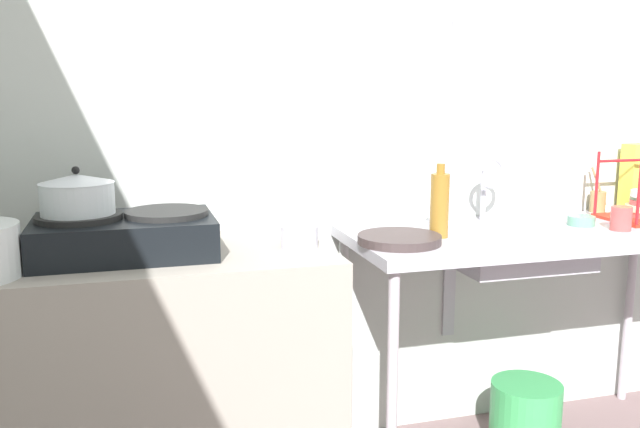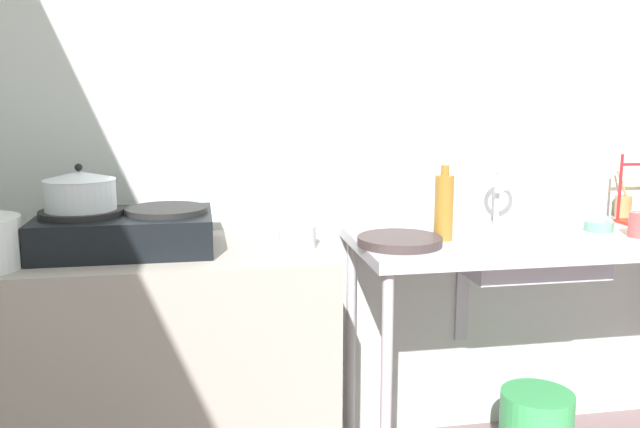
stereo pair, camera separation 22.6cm
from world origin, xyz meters
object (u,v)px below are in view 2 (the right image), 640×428
at_px(sink_basin, 523,253).
at_px(small_bowl_on_drainboard, 599,226).
at_px(bucket_on_floor, 536,428).
at_px(stove, 125,231).
at_px(frying_pan, 400,241).
at_px(utensil_jar, 623,206).
at_px(bottle_by_sink, 444,207).
at_px(cup_by_rack, 640,224).
at_px(percolator, 297,227).
at_px(faucet, 502,180).
at_px(pot_on_left_burner, 80,190).

relative_size(sink_basin, small_bowl_on_drainboard, 4.62).
height_order(sink_basin, bucket_on_floor, sink_basin).
height_order(stove, sink_basin, stove).
distance_m(sink_basin, frying_pan, 0.48).
bearing_deg(utensil_jar, bucket_on_floor, -150.04).
bearing_deg(frying_pan, bottle_by_sink, 17.73).
xyz_separation_m(frying_pan, bucket_on_floor, (0.55, 0.05, -0.74)).
bearing_deg(cup_by_rack, utensil_jar, 64.07).
bearing_deg(sink_basin, bucket_on_floor, -10.28).
relative_size(cup_by_rack, bottle_by_sink, 0.34).
bearing_deg(cup_by_rack, bottle_by_sink, 173.45).
bearing_deg(frying_pan, utensil_jar, 17.27).
height_order(percolator, bucket_on_floor, percolator).
distance_m(stove, faucet, 1.36).
bearing_deg(pot_on_left_burner, frying_pan, -4.46).
height_order(percolator, bottle_by_sink, bottle_by_sink).
relative_size(percolator, sink_basin, 0.29).
bearing_deg(faucet, cup_by_rack, -33.34).
relative_size(faucet, utensil_jar, 1.37).
relative_size(frying_pan, small_bowl_on_drainboard, 2.76).
xyz_separation_m(utensil_jar, bucket_on_floor, (-0.47, -0.27, -0.78)).
distance_m(bottle_by_sink, bucket_on_floor, 0.93).
bearing_deg(small_bowl_on_drainboard, utensil_jar, 42.48).
height_order(cup_by_rack, bucket_on_floor, cup_by_rack).
bearing_deg(percolator, faucet, 14.62).
bearing_deg(utensil_jar, sink_basin, -155.07).
bearing_deg(cup_by_rack, bucket_on_floor, 166.69).
distance_m(cup_by_rack, bucket_on_floor, 0.83).
distance_m(pot_on_left_burner, bottle_by_sink, 1.18).
xyz_separation_m(bottle_by_sink, utensil_jar, (0.85, 0.26, -0.07)).
distance_m(frying_pan, utensil_jar, 1.07).
relative_size(percolator, bucket_on_floor, 0.50).
xyz_separation_m(pot_on_left_burner, faucet, (1.47, 0.16, -0.02)).
xyz_separation_m(small_bowl_on_drainboard, bottle_by_sink, (-0.61, -0.04, 0.10)).
distance_m(percolator, bucket_on_floor, 1.20).
height_order(sink_basin, faucet, faucet).
relative_size(small_bowl_on_drainboard, utensil_jar, 0.54).
bearing_deg(sink_basin, stove, 179.29).
bearing_deg(frying_pan, stove, 174.89).
height_order(percolator, cup_by_rack, percolator).
height_order(bottle_by_sink, utensil_jar, bottle_by_sink).
height_order(sink_basin, cup_by_rack, cup_by_rack).
relative_size(stove, small_bowl_on_drainboard, 5.34).
xyz_separation_m(faucet, frying_pan, (-0.46, -0.23, -0.16)).
height_order(stove, cup_by_rack, stove).
bearing_deg(stove, bottle_by_sink, -1.32).
height_order(small_bowl_on_drainboard, bottle_by_sink, bottle_by_sink).
height_order(percolator, utensil_jar, utensil_jar).
bearing_deg(pot_on_left_burner, utensil_jar, 6.72).
xyz_separation_m(pot_on_left_burner, cup_by_rack, (1.87, -0.10, -0.15)).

